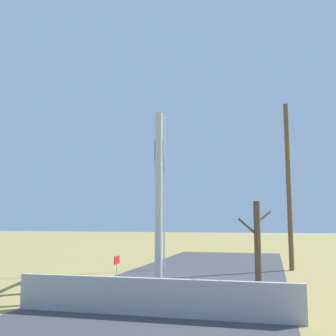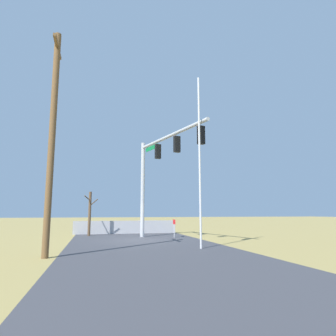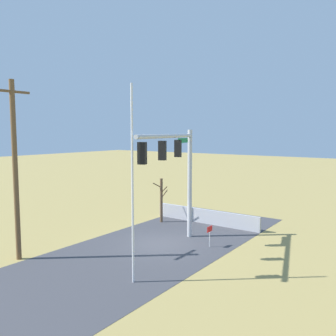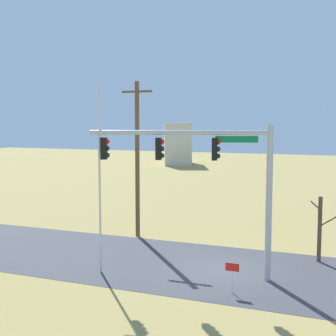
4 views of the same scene
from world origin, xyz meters
name	(u,v)px [view 4 (image 4 of 4)]	position (x,y,z in m)	size (l,w,h in m)	color
ground_plane	(220,270)	(0.00, 0.00, 0.00)	(160.00, 160.00, 0.00)	#9E894C
road_surface	(142,260)	(-4.00, 0.00, 0.01)	(28.00, 8.00, 0.01)	#3D3D42
sidewalk_corner	(291,283)	(3.27, -0.63, 0.00)	(6.00, 6.00, 0.01)	#B7B5AD
signal_mast	(213,168)	(-0.02, -1.27, 4.84)	(7.64, 2.34, 6.73)	#B2B5BA
flagpole	(100,178)	(-4.98, -2.33, 4.31)	(0.10, 0.10, 8.62)	silver
utility_pole	(137,157)	(-6.30, 4.41, 4.76)	(1.90, 0.26, 9.19)	brown
bare_tree	(320,228)	(4.16, 3.00, 1.67)	(1.27, 1.02, 3.22)	brown
open_sign	(232,271)	(1.21, -2.67, 0.91)	(0.56, 0.04, 1.22)	silver
distant_building	(177,143)	(-20.96, 50.62, 3.35)	(8.01, 4.18, 6.70)	beige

